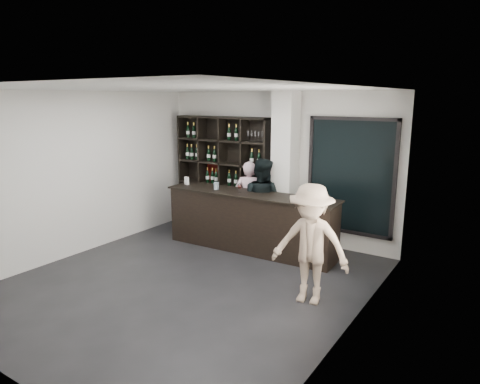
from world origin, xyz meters
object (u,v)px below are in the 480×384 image
Objects in this scene: wine_shelf at (223,174)px; customer at (310,244)px; taster_black at (261,202)px; taster_pink at (249,200)px; tasting_counter at (250,222)px.

wine_shelf is 1.44× the size of customer.
taster_black is (1.21, -0.46, -0.36)m from wine_shelf.
taster_pink is (0.74, -0.17, -0.42)m from wine_shelf.
taster_black is 1.01× the size of customer.
taster_black is 2.40m from customer.
taster_black reaches higher than tasting_counter.
taster_black is at bearing -20.83° from wine_shelf.
wine_shelf reaches higher than tasting_counter.
wine_shelf is at bearing -32.20° from taster_pink.
taster_pink is 0.55m from taster_black.
customer is at bearing 118.89° from taster_pink.
wine_shelf is 1.34m from taster_black.
taster_black reaches higher than taster_pink.
taster_black is at bearing 83.09° from tasting_counter.
taster_pink is 0.93× the size of customer.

